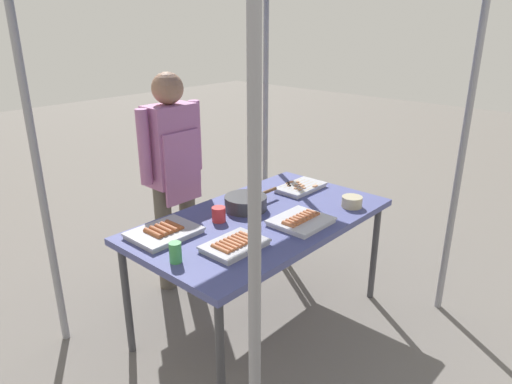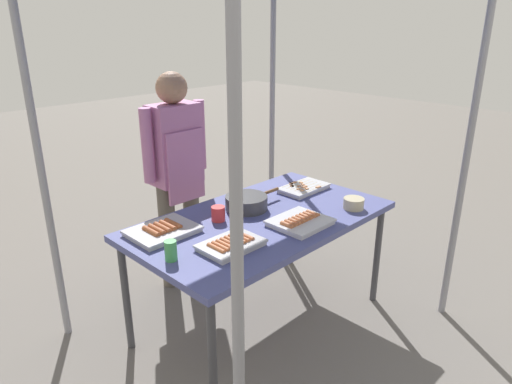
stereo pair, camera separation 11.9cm
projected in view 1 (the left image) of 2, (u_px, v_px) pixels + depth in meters
The scene contains 11 objects.
ground_plane at pixel (262, 321), 3.09m from camera, with size 18.00×18.00×0.00m, color #66605B.
stall_table at pixel (262, 225), 2.85m from camera, with size 1.60×0.90×0.75m.
tray_grilled_sausages at pixel (301, 221), 2.72m from camera, with size 0.32×0.29×0.05m.
tray_meat_skewers at pixel (301, 187), 3.28m from camera, with size 0.36×0.21×0.04m.
tray_pork_links at pixel (235, 245), 2.44m from camera, with size 0.33×0.23×0.05m.
tray_spring_rolls at pixel (164, 232), 2.58m from camera, with size 0.36×0.29×0.05m.
cooking_wok at pixel (246, 202), 2.93m from camera, with size 0.43×0.27×0.09m.
condiment_bowl at pixel (352, 202), 2.97m from camera, with size 0.13×0.13×0.07m, color #BFB28C.
drink_cup_near_edge at pixel (175, 252), 2.29m from camera, with size 0.06×0.06×0.11m, color #3F994C.
drink_cup_by_wok at pixel (219, 214), 2.75m from camera, with size 0.08×0.08×0.09m, color red.
vendor_woman at pixel (173, 166), 3.25m from camera, with size 0.52×0.23×1.56m.
Camera 1 is at (-1.95, -1.71, 1.88)m, focal length 32.72 mm.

